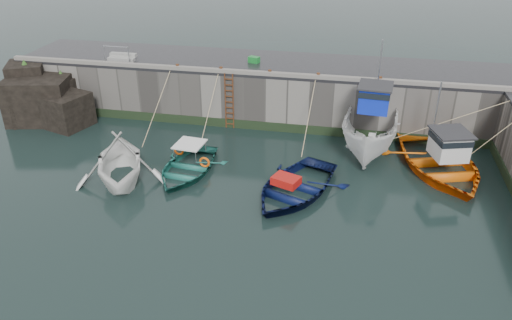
% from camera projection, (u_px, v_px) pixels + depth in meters
% --- Properties ---
extents(ground, '(120.00, 120.00, 0.00)m').
position_uv_depth(ground, '(218.00, 234.00, 19.45)').
color(ground, black).
rests_on(ground, ground).
extents(quay_back, '(30.00, 5.00, 3.00)m').
position_uv_depth(quay_back, '(273.00, 90.00, 29.57)').
color(quay_back, slate).
rests_on(quay_back, ground).
extents(road_back, '(30.00, 5.00, 0.16)m').
position_uv_depth(road_back, '(273.00, 64.00, 28.83)').
color(road_back, black).
rests_on(road_back, quay_back).
extents(kerb_back, '(30.00, 0.30, 0.20)m').
position_uv_depth(kerb_back, '(266.00, 73.00, 26.71)').
color(kerb_back, slate).
rests_on(kerb_back, road_back).
extents(algae_back, '(30.00, 0.08, 0.50)m').
position_uv_depth(algae_back, '(265.00, 126.00, 27.96)').
color(algae_back, black).
rests_on(algae_back, ground).
extents(rock_outcrop, '(5.85, 4.24, 3.41)m').
position_uv_depth(rock_outcrop, '(44.00, 98.00, 29.00)').
color(rock_outcrop, black).
rests_on(rock_outcrop, ground).
extents(ladder, '(0.51, 0.08, 3.20)m').
position_uv_depth(ladder, '(229.00, 101.00, 27.64)').
color(ladder, '#3F1E0F').
rests_on(ladder, ground).
extents(boat_near_white, '(5.95, 6.31, 2.64)m').
position_uv_depth(boat_near_white, '(122.00, 180.00, 23.14)').
color(boat_near_white, white).
rests_on(boat_near_white, ground).
extents(boat_near_white_rope, '(0.04, 5.06, 3.10)m').
position_uv_depth(boat_near_white_rope, '(159.00, 138.00, 27.19)').
color(boat_near_white_rope, tan).
rests_on(boat_near_white_rope, ground).
extents(boat_near_blue, '(3.78, 4.96, 0.96)m').
position_uv_depth(boat_near_blue, '(187.00, 172.00, 23.85)').
color(boat_near_blue, '#1B6156').
rests_on(boat_near_blue, ground).
extents(boat_near_blue_rope, '(0.04, 3.95, 3.10)m').
position_uv_depth(boat_near_blue_rope, '(210.00, 137.00, 27.30)').
color(boat_near_blue_rope, tan).
rests_on(boat_near_blue_rope, ground).
extents(boat_near_navy, '(5.63, 6.51, 1.13)m').
position_uv_depth(boat_near_navy, '(294.00, 192.00, 22.18)').
color(boat_near_navy, '#091138').
rests_on(boat_near_navy, ground).
extents(boat_near_navy_rope, '(0.04, 4.64, 3.10)m').
position_uv_depth(boat_near_navy_rope, '(305.00, 149.00, 26.01)').
color(boat_near_navy_rope, tan).
rests_on(boat_near_navy_rope, ground).
extents(boat_far_white, '(3.36, 7.46, 5.80)m').
position_uv_depth(boat_far_white, '(371.00, 129.00, 25.38)').
color(boat_far_white, white).
rests_on(boat_far_white, ground).
extents(boat_far_orange, '(6.45, 7.70, 4.37)m').
position_uv_depth(boat_far_orange, '(440.00, 162.00, 23.78)').
color(boat_far_orange, orange).
rests_on(boat_far_orange, ground).
extents(fish_crate, '(0.70, 0.56, 0.34)m').
position_uv_depth(fish_crate, '(254.00, 60.00, 28.74)').
color(fish_crate, '#157729').
rests_on(fish_crate, road_back).
extents(railing, '(1.60, 1.05, 1.00)m').
position_uv_depth(railing, '(122.00, 57.00, 29.14)').
color(railing, '#A5A8AD').
rests_on(railing, road_back).
extents(bollard_a, '(0.18, 0.18, 0.28)m').
position_uv_depth(bollard_a, '(177.00, 67.00, 27.65)').
color(bollard_a, '#3F1E0F').
rests_on(bollard_a, road_back).
extents(bollard_b, '(0.18, 0.18, 0.28)m').
position_uv_depth(bollard_b, '(221.00, 69.00, 27.22)').
color(bollard_b, '#3F1E0F').
rests_on(bollard_b, road_back).
extents(bollard_c, '(0.18, 0.18, 0.28)m').
position_uv_depth(bollard_c, '(270.00, 72.00, 26.75)').
color(bollard_c, '#3F1E0F').
rests_on(bollard_c, road_back).
extents(bollard_d, '(0.18, 0.18, 0.28)m').
position_uv_depth(bollard_d, '(318.00, 75.00, 26.29)').
color(bollard_d, '#3F1E0F').
rests_on(bollard_d, road_back).
extents(bollard_e, '(0.18, 0.18, 0.28)m').
position_uv_depth(bollard_e, '(380.00, 79.00, 25.74)').
color(bollard_e, '#3F1E0F').
rests_on(bollard_e, road_back).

